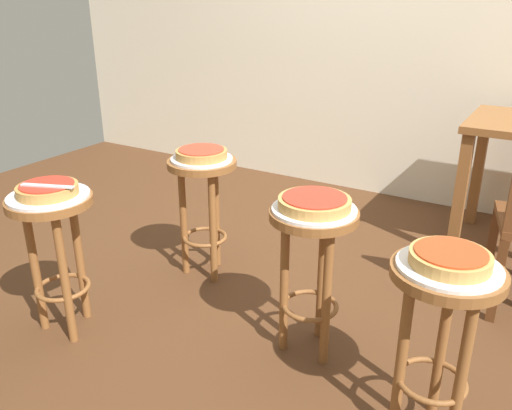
% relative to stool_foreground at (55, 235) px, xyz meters
% --- Properties ---
extents(ground_plane, '(6.00, 6.00, 0.00)m').
position_rel_stool_foreground_xyz_m(ground_plane, '(0.77, 0.78, -0.46)').
color(ground_plane, '#4C2D19').
extents(stool_foreground, '(0.35, 0.35, 0.63)m').
position_rel_stool_foreground_xyz_m(stool_foreground, '(0.00, 0.00, 0.00)').
color(stool_foreground, brown).
rests_on(stool_foreground, ground_plane).
extents(serving_plate_foreground, '(0.33, 0.33, 0.01)m').
position_rel_stool_foreground_xyz_m(serving_plate_foreground, '(0.00, 0.00, 0.18)').
color(serving_plate_foreground, silver).
rests_on(serving_plate_foreground, stool_foreground).
extents(pizza_foreground, '(0.24, 0.24, 0.05)m').
position_rel_stool_foreground_xyz_m(pizza_foreground, '(0.00, 0.00, 0.21)').
color(pizza_foreground, '#B78442').
rests_on(pizza_foreground, serving_plate_foreground).
extents(stool_middle, '(0.35, 0.35, 0.63)m').
position_rel_stool_foreground_xyz_m(stool_middle, '(1.53, 0.22, 0.00)').
color(stool_middle, brown).
rests_on(stool_middle, ground_plane).
extents(serving_plate_middle, '(0.31, 0.31, 0.01)m').
position_rel_stool_foreground_xyz_m(serving_plate_middle, '(1.53, 0.22, 0.18)').
color(serving_plate_middle, silver).
rests_on(serving_plate_middle, stool_middle).
extents(pizza_middle, '(0.24, 0.24, 0.05)m').
position_rel_stool_foreground_xyz_m(pizza_middle, '(1.53, 0.22, 0.21)').
color(pizza_middle, tan).
rests_on(pizza_middle, serving_plate_middle).
extents(stool_leftside, '(0.35, 0.35, 0.63)m').
position_rel_stool_foreground_xyz_m(stool_leftside, '(0.99, 0.42, 0.00)').
color(stool_leftside, brown).
rests_on(stool_leftside, ground_plane).
extents(serving_plate_leftside, '(0.33, 0.33, 0.01)m').
position_rel_stool_foreground_xyz_m(serving_plate_leftside, '(0.99, 0.42, 0.18)').
color(serving_plate_leftside, silver).
rests_on(serving_plate_leftside, stool_leftside).
extents(pizza_leftside, '(0.28, 0.28, 0.05)m').
position_rel_stool_foreground_xyz_m(pizza_leftside, '(0.99, 0.42, 0.21)').
color(pizza_leftside, tan).
rests_on(pizza_leftside, serving_plate_leftside).
extents(stool_rear, '(0.35, 0.35, 0.63)m').
position_rel_stool_foreground_xyz_m(stool_rear, '(0.23, 0.73, 0.00)').
color(stool_rear, brown).
rests_on(stool_rear, ground_plane).
extents(serving_plate_rear, '(0.31, 0.31, 0.01)m').
position_rel_stool_foreground_xyz_m(serving_plate_rear, '(0.23, 0.73, 0.18)').
color(serving_plate_rear, silver).
rests_on(serving_plate_rear, stool_rear).
extents(pizza_rear, '(0.25, 0.25, 0.05)m').
position_rel_stool_foreground_xyz_m(pizza_rear, '(0.23, 0.73, 0.21)').
color(pizza_rear, '#B78442').
rests_on(pizza_rear, serving_plate_rear).
extents(pizza_server_knife, '(0.21, 0.10, 0.01)m').
position_rel_stool_foreground_xyz_m(pizza_server_knife, '(0.03, -0.02, 0.23)').
color(pizza_server_knife, silver).
rests_on(pizza_server_knife, pizza_foreground).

